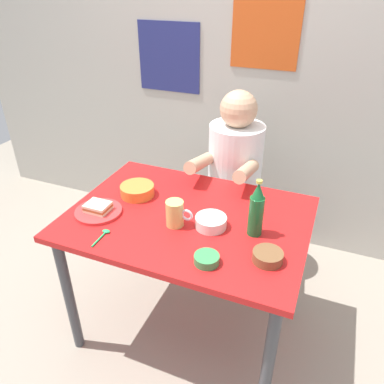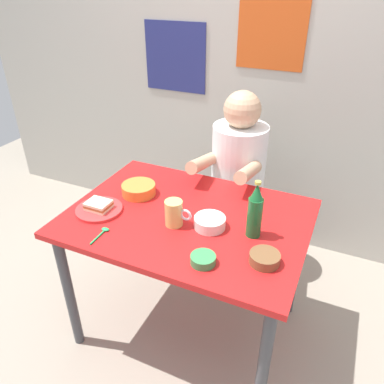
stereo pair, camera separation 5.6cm
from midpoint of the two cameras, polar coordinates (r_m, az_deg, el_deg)
ground_plane at (r=2.24m, az=0.20°, el=-19.50°), size 6.00×6.00×0.00m
wall_back at (r=2.47m, az=10.97°, el=20.33°), size 4.40×0.09×2.60m
dining_table at (r=1.79m, az=0.23°, el=-6.09°), size 1.10×0.80×0.74m
stool at (r=2.44m, az=7.21°, el=-3.86°), size 0.34×0.34×0.45m
person_seated at (r=2.22m, az=7.80°, el=4.90°), size 0.33×0.56×0.72m
plate_orange at (r=1.81m, az=-13.14°, el=-2.63°), size 0.22×0.22×0.01m
sandwich at (r=1.80m, az=-13.23°, el=-1.96°), size 0.11×0.09×0.04m
beer_mug at (r=1.65m, az=-1.74°, el=-3.25°), size 0.13×0.08×0.12m
beer_bottle at (r=1.58m, az=10.61°, el=-2.98°), size 0.06×0.06×0.26m
dip_bowl_green at (r=1.47m, az=2.81°, el=-10.21°), size 0.10×0.10×0.03m
rice_bowl_white at (r=1.65m, az=3.71°, el=-4.58°), size 0.14×0.14×0.05m
condiment_bowl_brown at (r=1.50m, az=12.10°, el=-9.83°), size 0.12×0.12×0.04m
soup_bowl_orange at (r=1.90m, az=-7.33°, el=0.49°), size 0.17×0.17×0.05m
spoon at (r=1.66m, az=-12.58°, el=-6.04°), size 0.04×0.12×0.01m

